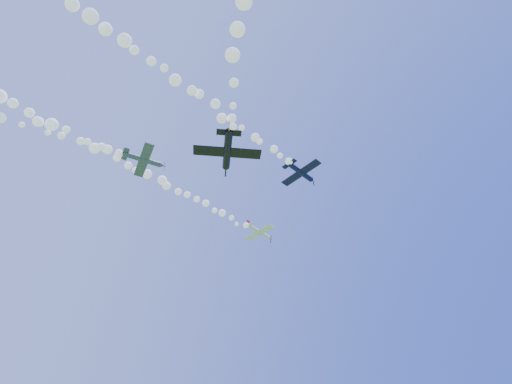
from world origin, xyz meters
TOP-DOWN VIEW (x-y plane):
  - plane_white at (14.91, 10.19)m, footprint 7.23×7.68m
  - smoke_trail_white at (-24.38, 3.89)m, footprint 74.36×14.14m
  - plane_navy at (10.57, -8.60)m, footprint 7.51×7.93m
  - smoke_trail_navy at (-24.18, -15.81)m, footprint 65.18×15.68m
  - plane_grey at (-14.40, -0.67)m, footprint 6.83×7.23m
  - plane_black at (-10.96, -20.42)m, footprint 7.28×6.87m

SIDE VIEW (x-z plane):
  - plane_black at x=-10.96m, z-range 33.61..35.53m
  - plane_grey at x=-14.40m, z-range 45.20..47.44m
  - smoke_trail_white at x=-24.38m, z-range 47.85..50.90m
  - plane_white at x=14.91m, z-range 48.36..50.98m
  - smoke_trail_navy at x=-24.18m, z-range 48.76..51.68m
  - plane_navy at x=10.57m, z-range 49.39..51.48m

